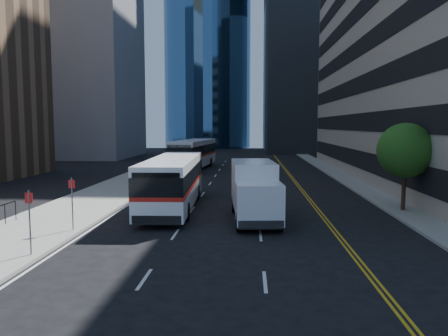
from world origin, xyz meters
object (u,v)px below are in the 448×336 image
Objects in this scene: street_tree at (405,151)px; bus_front at (173,181)px; box_truck at (255,190)px; bus_rear at (194,153)px.

bus_front is (-13.71, 0.49, -1.94)m from street_tree.
street_tree reaches higher than box_truck.
street_tree is 0.38× the size of bus_rear.
bus_rear is (-15.60, 24.69, -1.79)m from street_tree.
bus_front is 0.91× the size of bus_rear.
bus_rear is (-1.89, 24.20, 0.15)m from bus_front.
bus_front is 1.82× the size of box_truck.
box_truck is at bearing -162.96° from street_tree.
street_tree is 9.37m from box_truck.
box_truck is (-8.75, -2.68, -2.00)m from street_tree.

